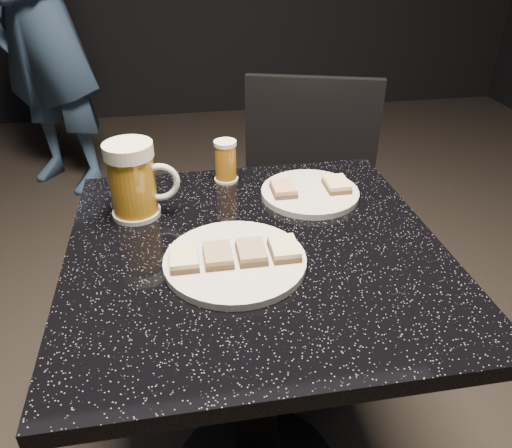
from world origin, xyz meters
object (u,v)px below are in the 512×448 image
Objects in this scene: patron at (39,15)px; beer_tumbler at (226,161)px; chair at (306,208)px; beer_mug at (134,180)px; plate_large at (235,261)px; table at (256,341)px; plate_small at (310,193)px.

patron is 1.79m from beer_tumbler.
beer_mug is at bearing -140.46° from chair.
plate_large is 0.72m from chair.
chair is at bearing 63.34° from plate_large.
chair reaches higher than table.
beer_tumbler is (-0.17, 0.11, 0.04)m from plate_small.
plate_small is 0.29× the size of table.
plate_small is at bearing -32.06° from beer_tumbler.
chair is at bearing -17.88° from patron.
patron is 1.84m from beer_mug.
plate_large is 2.10m from patron.
patron is at bearing 113.11° from beer_tumbler.
plate_small is (0.20, 0.23, 0.00)m from plate_large.
patron is 2.10m from table.
beer_tumbler is (0.70, -1.64, -0.09)m from patron.
plate_small is at bearing 48.99° from plate_large.
beer_tumbler reaches higher than plate_large.
patron is (-0.68, 1.98, 0.13)m from plate_large.
plate_large is 1.61× the size of beer_mug.
chair is at bearing 43.70° from beer_tumbler.
chair reaches higher than beer_tumbler.
beer_mug is (-0.22, 0.16, 0.32)m from table.
chair is at bearing 39.54° from beer_mug.
patron reaches higher than chair.
plate_large is 0.34× the size of table.
beer_mug is (-0.37, -0.02, 0.07)m from plate_small.
beer_mug is at bearing -37.43° from patron.
beer_mug is at bearing 144.07° from table.
beer_mug is at bearing -177.03° from plate_small.
plate_small is at bearing -105.55° from chair.
beer_tumbler is 0.11× the size of chair.
table is at bearing -130.30° from plate_small.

